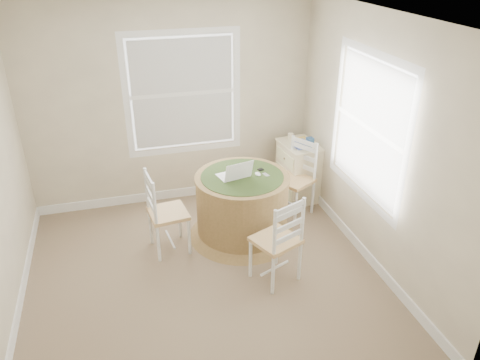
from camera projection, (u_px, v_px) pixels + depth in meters
name	position (u px, v px, depth m)	size (l,w,h in m)	color
room	(213.00, 157.00, 4.47)	(3.64, 3.64, 2.64)	#91745C
round_table	(242.00, 203.00, 5.43)	(1.26, 1.26, 0.78)	olive
chair_left	(168.00, 213.00, 5.14)	(0.42, 0.40, 0.95)	white
chair_near	(276.00, 240.00, 4.68)	(0.42, 0.40, 0.95)	white
chair_right	(294.00, 180.00, 5.84)	(0.42, 0.40, 0.95)	white
laptop	(234.00, 174.00, 5.24)	(0.39, 0.36, 0.24)	white
mouse	(258.00, 174.00, 5.30)	(0.06, 0.10, 0.03)	white
phone	(266.00, 175.00, 5.30)	(0.04, 0.09, 0.02)	#B7BABF
keys	(261.00, 170.00, 5.40)	(0.06, 0.05, 0.03)	black
corner_chest	(298.00, 171.00, 6.24)	(0.50, 0.63, 0.79)	beige
tissue_box	(301.00, 144.00, 5.92)	(0.12, 0.12, 0.10)	#566EC6
box_yellow	(301.00, 140.00, 6.09)	(0.15, 0.10, 0.06)	gold
box_blue	(310.00, 142.00, 5.96)	(0.08, 0.08, 0.12)	#2D5688
cup_cream	(290.00, 137.00, 6.16)	(0.07, 0.07, 0.09)	beige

